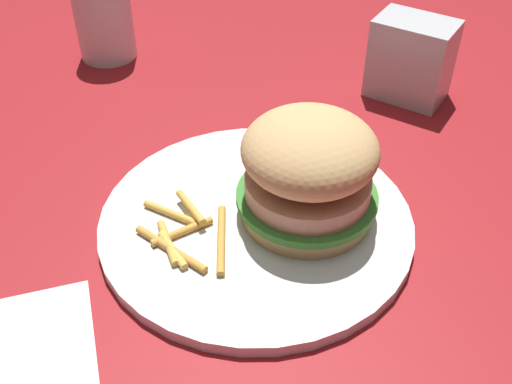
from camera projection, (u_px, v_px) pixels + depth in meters
name	position (u px, v px, depth m)	size (l,w,h in m)	color
ground_plane	(265.00, 209.00, 0.59)	(1.60, 1.60, 0.00)	maroon
plate	(256.00, 222.00, 0.56)	(0.29, 0.29, 0.01)	silver
sandwich	(309.00, 170.00, 0.53)	(0.13, 0.13, 0.10)	tan
fries_pile	(184.00, 234.00, 0.54)	(0.08, 0.10, 0.01)	gold
napkin	(20.00, 348.00, 0.46)	(0.11, 0.11, 0.00)	white
fork	(21.00, 348.00, 0.46)	(0.13, 0.14, 0.00)	silver
drink_glass	(104.00, 20.00, 0.79)	(0.07, 0.07, 0.12)	silver
napkin_dispenser	(411.00, 59.00, 0.72)	(0.09, 0.06, 0.10)	#B7BABF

